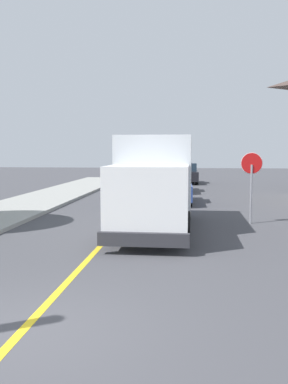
% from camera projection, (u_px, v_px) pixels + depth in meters
% --- Properties ---
extents(ground_plane, '(120.00, 120.00, 0.00)m').
position_uv_depth(ground_plane, '(18.00, 335.00, 6.21)').
color(ground_plane, '#424247').
extents(centre_line_yellow, '(0.16, 56.00, 0.01)m').
position_uv_depth(centre_line_yellow, '(123.00, 222.00, 16.10)').
color(centre_line_yellow, gold).
rests_on(centre_line_yellow, ground).
extents(box_truck, '(2.47, 7.20, 3.20)m').
position_uv_depth(box_truck, '(156.00, 178.00, 14.56)').
color(box_truck, silver).
rests_on(box_truck, ground).
extents(parked_car_near, '(1.90, 4.44, 1.67)m').
position_uv_depth(parked_car_near, '(174.00, 188.00, 21.92)').
color(parked_car_near, '#2D4793').
rests_on(parked_car_near, ground).
extents(parked_car_mid, '(1.87, 4.43, 1.67)m').
position_uv_depth(parked_car_mid, '(176.00, 180.00, 27.83)').
color(parked_car_mid, '#B7B7BC').
rests_on(parked_car_mid, ground).
extents(parked_car_far, '(1.91, 4.44, 1.67)m').
position_uv_depth(parked_car_far, '(187.00, 174.00, 34.89)').
color(parked_car_far, black).
rests_on(parked_car_far, ground).
extents(stop_sign, '(0.80, 0.10, 2.65)m').
position_uv_depth(stop_sign, '(251.00, 174.00, 15.57)').
color(stop_sign, gray).
rests_on(stop_sign, ground).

